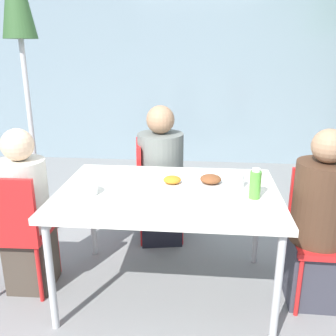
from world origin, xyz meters
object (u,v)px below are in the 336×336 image
(chair_left, at_px, (14,225))
(bottle, at_px, (255,184))
(chair_far, at_px, (151,183))
(closed_umbrella, at_px, (19,19))
(person_far, at_px, (161,180))
(chair_right, at_px, (322,226))
(drinking_cup, at_px, (239,180))
(person_left, at_px, (27,216))
(person_right, at_px, (318,226))
(salad_bowl, at_px, (83,189))

(chair_left, distance_m, bottle, 1.57)
(chair_far, relative_size, closed_umbrella, 0.35)
(chair_far, height_order, bottle, bottle)
(chair_left, bearing_deg, closed_umbrella, 104.66)
(person_far, relative_size, closed_umbrella, 0.48)
(chair_right, bearing_deg, drinking_cup, -1.98)
(chair_right, relative_size, bottle, 4.61)
(person_left, xyz_separation_m, chair_right, (1.96, 0.10, -0.03))
(person_right, height_order, salad_bowl, person_right)
(chair_far, xyz_separation_m, person_far, (0.09, -0.04, 0.04))
(person_left, bearing_deg, closed_umbrella, 108.69)
(person_left, xyz_separation_m, person_far, (0.82, 0.76, 0.01))
(closed_umbrella, bearing_deg, salad_bowl, -52.11)
(chair_left, bearing_deg, chair_far, 46.69)
(person_right, xyz_separation_m, chair_far, (-1.17, 0.78, -0.04))
(chair_right, relative_size, drinking_cup, 8.90)
(chair_right, xyz_separation_m, closed_umbrella, (-2.30, 0.82, 1.32))
(chair_right, distance_m, person_far, 1.32)
(person_left, bearing_deg, person_right, -1.14)
(bottle, bearing_deg, chair_right, 17.31)
(person_left, bearing_deg, drinking_cup, 3.29)
(person_right, relative_size, chair_far, 1.35)
(bottle, bearing_deg, person_right, 9.10)
(person_left, bearing_deg, bottle, -3.58)
(salad_bowl, bearing_deg, chair_left, 179.98)
(person_right, xyz_separation_m, bottle, (-0.42, -0.07, 0.29))
(drinking_cup, bearing_deg, chair_far, 134.86)
(person_right, relative_size, salad_bowl, 6.49)
(bottle, bearing_deg, salad_bowl, -178.24)
(closed_umbrella, bearing_deg, chair_left, -73.67)
(closed_umbrella, height_order, drinking_cup, closed_umbrella)
(chair_right, relative_size, salad_bowl, 4.82)
(person_far, xyz_separation_m, closed_umbrella, (-1.16, 0.15, 1.28))
(chair_right, xyz_separation_m, salad_bowl, (-1.52, -0.18, 0.27))
(chair_right, height_order, salad_bowl, chair_right)
(person_left, bearing_deg, person_far, 41.20)
(chair_far, bearing_deg, person_right, 46.24)
(bottle, bearing_deg, chair_far, 131.52)
(person_right, xyz_separation_m, drinking_cup, (-0.50, 0.10, 0.25))
(chair_right, bearing_deg, person_left, 3.45)
(chair_right, distance_m, salad_bowl, 1.56)
(chair_far, bearing_deg, drinking_cup, 34.78)
(chair_far, bearing_deg, person_far, 58.05)
(person_far, bearing_deg, person_left, -57.20)
(person_left, distance_m, salad_bowl, 0.50)
(chair_left, bearing_deg, drinking_cup, 6.29)
(person_far, relative_size, bottle, 6.26)
(person_left, distance_m, closed_umbrella, 1.62)
(chair_far, distance_m, bottle, 1.18)
(bottle, distance_m, salad_bowl, 1.05)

